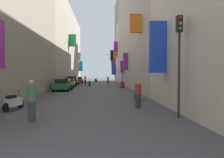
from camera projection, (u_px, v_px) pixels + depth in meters
name	position (u px, v px, depth m)	size (l,w,h in m)	color
ground_plane	(94.00, 87.00, 32.37)	(140.00, 140.00, 0.00)	#424244
building_left_mid_b	(58.00, 47.00, 44.85)	(7.33, 33.78, 15.35)	#B2A899
building_right_mid_a	(146.00, 31.00, 33.13)	(7.17, 31.79, 17.34)	#9E9384
building_right_mid_b	(129.00, 53.00, 52.46)	(6.93, 6.87, 14.31)	#BCB29E
building_right_mid_c	(126.00, 43.00, 59.14)	(7.35, 6.68, 21.11)	gray
parked_car_red	(78.00, 80.00, 45.14)	(1.86, 4.01, 1.39)	#B21E1E
parked_car_green	(63.00, 84.00, 25.70)	(1.93, 3.96, 1.43)	#236638
parked_car_black	(73.00, 81.00, 37.41)	(1.91, 4.48, 1.57)	black
parked_car_yellow	(68.00, 83.00, 31.64)	(1.95, 4.03, 1.33)	gold
scooter_black	(96.00, 80.00, 49.78)	(0.64, 1.95, 1.13)	black
scooter_green	(89.00, 83.00, 34.56)	(0.47, 1.77, 1.13)	#287F3D
scooter_white	(13.00, 102.00, 12.07)	(0.67, 1.78, 1.13)	silver
scooter_red	(122.00, 85.00, 30.24)	(0.61, 1.87, 1.13)	red
scooter_blue	(137.00, 95.00, 16.31)	(0.70, 1.86, 1.13)	#2D4CAD
pedestrian_crossing	(138.00, 94.00, 12.76)	(0.43, 0.43, 1.65)	#313131
pedestrian_near_left	(108.00, 80.00, 42.06)	(0.53, 0.53, 1.54)	#3C3C3C
pedestrian_near_right	(32.00, 101.00, 9.16)	(0.49, 0.49, 1.80)	#3F3F3F
pedestrian_mid_street	(85.00, 80.00, 40.55)	(0.41, 0.41, 1.66)	#242424
traffic_light_near_corner	(123.00, 69.00, 35.23)	(0.26, 0.34, 4.00)	#2D2D2D
traffic_light_far_corner	(179.00, 49.00, 9.90)	(0.26, 0.34, 4.75)	#2D2D2D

